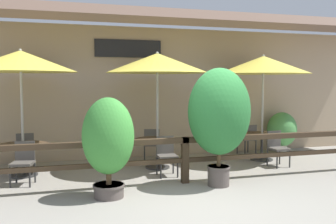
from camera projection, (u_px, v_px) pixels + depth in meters
ground_plane at (204, 198)px, 6.77m from camera, size 60.00×60.00×0.00m
building_facade at (150, 80)px, 10.52m from camera, size 14.28×1.49×4.23m
patio_railing at (185, 150)px, 7.72m from camera, size 10.40×0.14×0.95m
patio_umbrella_near at (20, 61)px, 8.17m from camera, size 2.46×2.46×2.82m
dining_table_near at (23, 150)px, 8.32m from camera, size 1.09×1.09×0.71m
chair_near_streetside at (23, 160)px, 7.62m from camera, size 0.50×0.50×0.87m
chair_near_wallside at (25, 148)px, 9.05m from camera, size 0.45×0.45×0.87m
patio_umbrella_middle at (157, 63)px, 8.94m from camera, size 2.46×2.46×2.82m
dining_table_middle at (157, 145)px, 9.10m from camera, size 1.09×1.09×0.71m
chair_middle_streetside at (166, 154)px, 8.36m from camera, size 0.43×0.43×0.87m
chair_middle_wallside at (152, 143)px, 9.86m from camera, size 0.50×0.50×0.87m
patio_umbrella_far at (263, 65)px, 9.88m from camera, size 2.46×2.46×2.82m
dining_table_far at (262, 139)px, 10.04m from camera, size 1.09×1.09×0.71m
chair_far_streetside at (277, 146)px, 9.30m from camera, size 0.46×0.46×0.87m
chair_far_wallside at (248, 138)px, 10.78m from camera, size 0.47×0.47×0.87m
potted_plant_entrance_palm at (219, 114)px, 7.44m from camera, size 1.26×1.14×2.37m
potted_plant_small_flowering at (108, 140)px, 6.70m from camera, size 0.93×0.84×1.82m
potted_plant_tall_tropical at (282, 130)px, 11.20m from camera, size 0.90×0.81×1.19m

